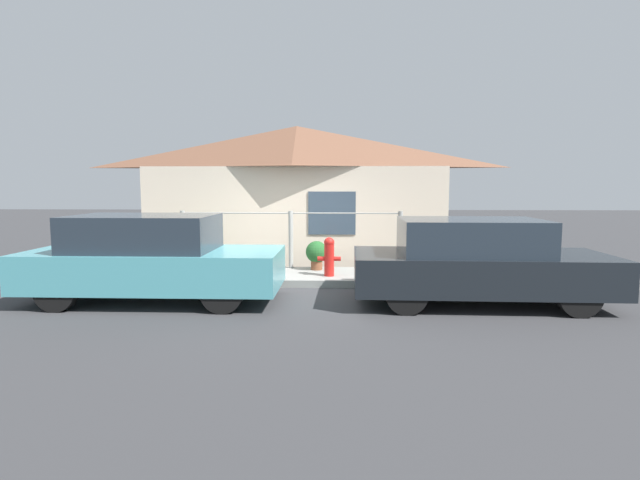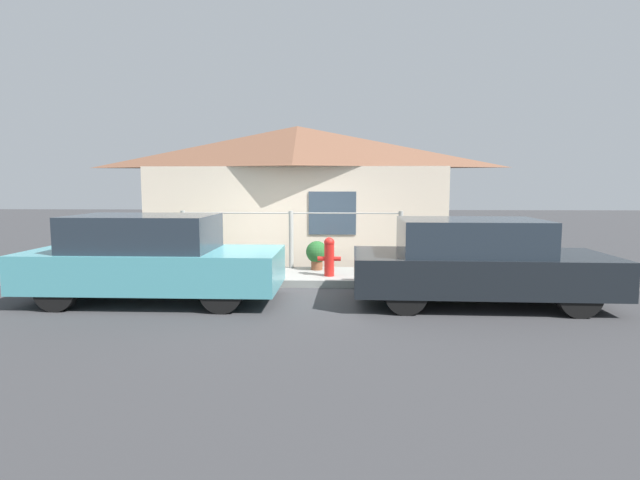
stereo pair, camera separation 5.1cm
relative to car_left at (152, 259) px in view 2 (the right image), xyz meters
The scene contains 10 objects.
ground_plane 2.53m from the car_left, 28.89° to the left, with size 60.00×60.00×0.00m, color #38383A.
sidewalk 2.97m from the car_left, 43.05° to the left, with size 24.00×1.62×0.15m.
house 5.22m from the car_left, 63.91° to the left, with size 7.59×2.23×3.44m.
fence 3.39m from the car_left, 51.24° to the left, with size 4.90×0.10×1.26m.
car_left is the anchor object (origin of this frame).
car_right 5.46m from the car_left, ahead, with size 4.20×1.89×1.42m.
fire_hydrant 3.42m from the car_left, 29.44° to the left, with size 0.47×0.21×0.79m.
potted_plant_near_hydrant 3.63m from the car_left, 41.86° to the left, with size 0.47×0.47×0.63m.
potted_plant_by_fence 2.44m from the car_left, 91.76° to the left, with size 0.51×0.51×0.63m.
potted_plant_corner 5.63m from the car_left, 23.48° to the left, with size 0.35×0.35×0.52m.
Camera 2 is at (1.05, -9.42, 1.98)m, focal length 28.00 mm.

